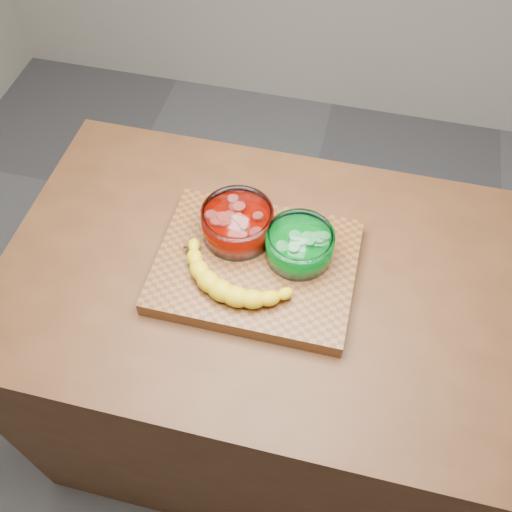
# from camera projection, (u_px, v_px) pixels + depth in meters

# --- Properties ---
(ground) EXTENTS (3.50, 3.50, 0.00)m
(ground) POSITION_uv_depth(u_px,v_px,m) (256.00, 412.00, 2.06)
(ground) COLOR #525257
(ground) RESTS_ON ground
(counter) EXTENTS (1.20, 0.80, 0.90)m
(counter) POSITION_uv_depth(u_px,v_px,m) (256.00, 357.00, 1.69)
(counter) COLOR #4F2D17
(counter) RESTS_ON ground
(cutting_board) EXTENTS (0.45, 0.35, 0.04)m
(cutting_board) POSITION_uv_depth(u_px,v_px,m) (256.00, 266.00, 1.31)
(cutting_board) COLOR brown
(cutting_board) RESTS_ON counter
(bowl_red) EXTENTS (0.17, 0.17, 0.08)m
(bowl_red) POSITION_uv_depth(u_px,v_px,m) (238.00, 223.00, 1.31)
(bowl_red) COLOR white
(bowl_red) RESTS_ON cutting_board
(bowl_green) EXTENTS (0.15, 0.15, 0.07)m
(bowl_green) POSITION_uv_depth(u_px,v_px,m) (299.00, 245.00, 1.28)
(bowl_green) COLOR white
(bowl_green) RESTS_ON cutting_board
(banana) EXTENTS (0.30, 0.18, 0.04)m
(banana) POSITION_uv_depth(u_px,v_px,m) (236.00, 275.00, 1.25)
(banana) COLOR gold
(banana) RESTS_ON cutting_board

